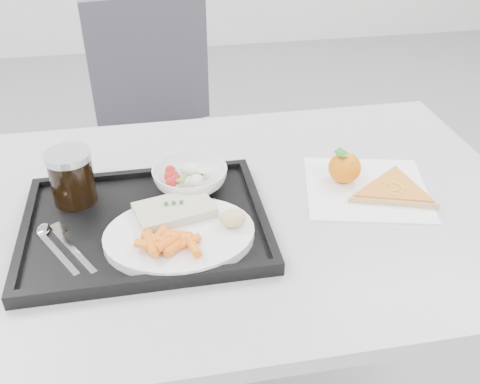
# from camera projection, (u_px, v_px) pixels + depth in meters

# --- Properties ---
(table) EXTENTS (1.20, 0.80, 0.75)m
(table) POSITION_uv_depth(u_px,v_px,m) (233.00, 230.00, 1.11)
(table) COLOR #BCBDBF
(table) RESTS_ON ground
(chair) EXTENTS (0.48, 0.48, 0.93)m
(chair) POSITION_uv_depth(u_px,v_px,m) (155.00, 119.00, 1.88)
(chair) COLOR #3C3A43
(chair) RESTS_ON ground
(tray) EXTENTS (0.45, 0.35, 0.03)m
(tray) POSITION_uv_depth(u_px,v_px,m) (146.00, 224.00, 1.01)
(tray) COLOR black
(tray) RESTS_ON table
(dinner_plate) EXTENTS (0.27, 0.27, 0.02)m
(dinner_plate) POSITION_uv_depth(u_px,v_px,m) (180.00, 235.00, 0.95)
(dinner_plate) COLOR white
(dinner_plate) RESTS_ON tray
(fish_fillet) EXTENTS (0.16, 0.12, 0.03)m
(fish_fillet) POSITION_uv_depth(u_px,v_px,m) (174.00, 210.00, 0.99)
(fish_fillet) COLOR beige
(fish_fillet) RESTS_ON dinner_plate
(bread_roll) EXTENTS (0.05, 0.04, 0.03)m
(bread_roll) POSITION_uv_depth(u_px,v_px,m) (233.00, 218.00, 0.96)
(bread_roll) COLOR #D1AD83
(bread_roll) RESTS_ON dinner_plate
(salad_bowl) EXTENTS (0.15, 0.15, 0.05)m
(salad_bowl) POSITION_uv_depth(u_px,v_px,m) (190.00, 178.00, 1.09)
(salad_bowl) COLOR white
(salad_bowl) RESTS_ON tray
(cola_glass) EXTENTS (0.09, 0.09, 0.11)m
(cola_glass) POSITION_uv_depth(u_px,v_px,m) (72.00, 176.00, 1.03)
(cola_glass) COLOR black
(cola_glass) RESTS_ON tray
(cutlery) EXTENTS (0.12, 0.16, 0.01)m
(cutlery) POSITION_uv_depth(u_px,v_px,m) (58.00, 242.00, 0.95)
(cutlery) COLOR silver
(cutlery) RESTS_ON tray
(napkin) EXTENTS (0.30, 0.29, 0.00)m
(napkin) POSITION_uv_depth(u_px,v_px,m) (366.00, 188.00, 1.12)
(napkin) COLOR white
(napkin) RESTS_ON table
(tangerine) EXTENTS (0.08, 0.08, 0.07)m
(tangerine) POSITION_uv_depth(u_px,v_px,m) (345.00, 168.00, 1.13)
(tangerine) COLOR orange
(tangerine) RESTS_ON napkin
(pizza_slice) EXTENTS (0.24, 0.24, 0.02)m
(pizza_slice) POSITION_uv_depth(u_px,v_px,m) (394.00, 190.00, 1.10)
(pizza_slice) COLOR tan
(pizza_slice) RESTS_ON napkin
(carrot_pile) EXTENTS (0.12, 0.08, 0.03)m
(carrot_pile) POSITION_uv_depth(u_px,v_px,m) (165.00, 242.00, 0.90)
(carrot_pile) COLOR orange
(carrot_pile) RESTS_ON dinner_plate
(salad_contents) EXTENTS (0.10, 0.08, 0.03)m
(salad_contents) POSITION_uv_depth(u_px,v_px,m) (188.00, 175.00, 1.08)
(salad_contents) COLOR #AA1C17
(salad_contents) RESTS_ON salad_bowl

